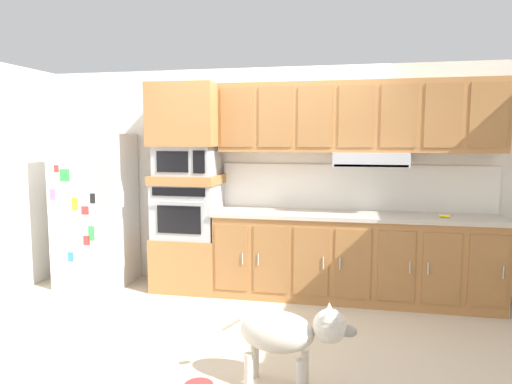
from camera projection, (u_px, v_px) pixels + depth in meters
The scene contains 14 objects.
ground_plane at pixel (254, 318), 4.45m from camera, with size 9.60×9.60×0.00m, color beige.
back_kitchen_wall at pixel (274, 178), 5.39m from camera, with size 6.20×0.12×2.50m, color silver.
refrigerator at pixel (96, 210), 5.42m from camera, with size 0.76×0.73×1.76m.
oven_base_cabinet at pixel (189, 262), 5.33m from camera, with size 0.74×0.62×0.60m, color #A8703D.
built_in_oven at pixel (188, 210), 5.26m from camera, with size 0.70×0.62×0.60m.
appliance_mid_shelf at pixel (188, 179), 5.22m from camera, with size 0.74×0.62×0.10m, color #A8703D.
microwave at pixel (187, 161), 5.20m from camera, with size 0.64×0.54×0.32m.
appliance_upper_cabinet at pixel (187, 115), 5.14m from camera, with size 0.74×0.62×0.68m, color #A8703D.
lower_cabinet_run at pixel (353, 258), 4.94m from camera, with size 2.93×0.63×0.88m.
countertop_slab at pixel (354, 215), 4.89m from camera, with size 2.97×0.64×0.04m, color #BCB2A3.
backsplash_panel at pixel (354, 187), 5.14m from camera, with size 2.97×0.02×0.50m, color white.
upper_cabinet_with_hood at pixel (357, 120), 4.90m from camera, with size 2.93×0.48×0.88m.
screwdriver at pixel (445, 216), 4.64m from camera, with size 0.16×0.16×0.03m.
dog at pixel (289, 333), 3.16m from camera, with size 0.95×0.32×0.60m.
Camera 1 is at (0.88, -4.19, 1.70)m, focal length 32.66 mm.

